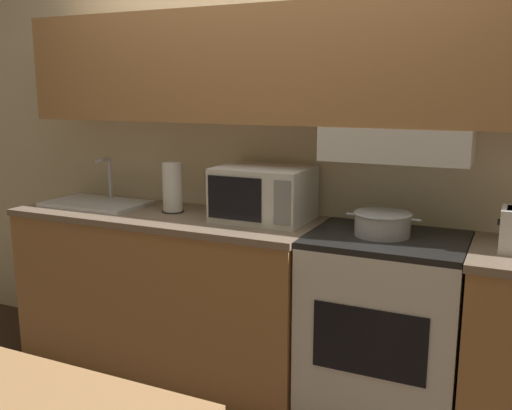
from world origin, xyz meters
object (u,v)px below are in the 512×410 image
(cooking_pot, at_px, (382,223))
(paper_towel_roll, at_px, (172,188))
(microwave, at_px, (264,194))
(stove_range, at_px, (383,329))
(sink_basin, at_px, (96,203))

(cooking_pot, height_order, paper_towel_roll, paper_towel_roll)
(cooking_pot, xyz_separation_m, microwave, (-0.64, 0.06, 0.08))
(stove_range, bearing_deg, sink_basin, -179.77)
(sink_basin, bearing_deg, cooking_pot, 0.53)
(stove_range, xyz_separation_m, microwave, (-0.67, 0.07, 0.61))
(stove_range, xyz_separation_m, sink_basin, (-1.73, -0.01, 0.48))
(microwave, relative_size, sink_basin, 0.82)
(cooking_pot, distance_m, paper_towel_roll, 1.19)
(stove_range, relative_size, paper_towel_roll, 3.35)
(cooking_pot, bearing_deg, sink_basin, -179.47)
(sink_basin, height_order, paper_towel_roll, paper_towel_roll)
(cooking_pot, relative_size, paper_towel_roll, 1.26)
(sink_basin, bearing_deg, paper_towel_roll, 4.67)
(sink_basin, xyz_separation_m, paper_towel_roll, (0.51, 0.04, 0.12))
(cooking_pot, bearing_deg, stove_range, -17.29)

